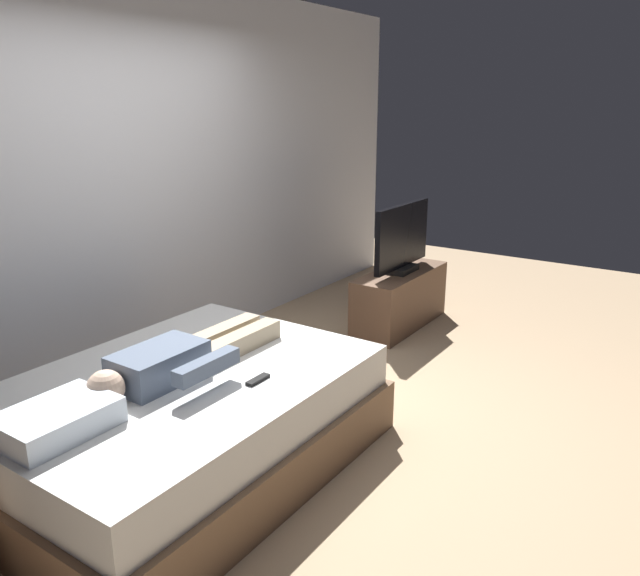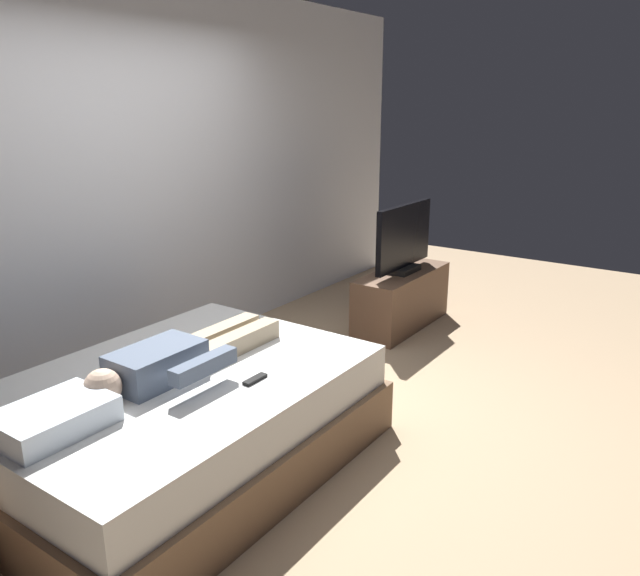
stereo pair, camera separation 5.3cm
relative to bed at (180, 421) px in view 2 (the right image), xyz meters
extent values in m
plane|color=tan|center=(0.77, -0.30, -0.26)|extent=(10.00, 10.00, 0.00)
cube|color=silver|center=(1.17, 1.32, 1.14)|extent=(6.40, 0.10, 2.80)
cube|color=brown|center=(0.00, 0.00, -0.11)|extent=(2.06, 1.50, 0.30)
cube|color=white|center=(0.00, 0.00, 0.16)|extent=(1.98, 1.42, 0.24)
cube|color=white|center=(-0.71, 0.00, 0.34)|extent=(0.48, 0.34, 0.12)
cube|color=slate|center=(-0.10, 0.03, 0.37)|extent=(0.48, 0.28, 0.18)
sphere|color=beige|center=(-0.43, 0.03, 0.37)|extent=(0.18, 0.18, 0.18)
cube|color=tan|center=(0.44, -0.05, 0.33)|extent=(0.60, 0.11, 0.11)
cube|color=tan|center=(0.44, 0.11, 0.33)|extent=(0.60, 0.11, 0.11)
cube|color=slate|center=(-0.04, -0.25, 0.41)|extent=(0.40, 0.08, 0.08)
cube|color=black|center=(0.18, -0.39, 0.29)|extent=(0.15, 0.04, 0.02)
cube|color=brown|center=(2.66, 0.05, -0.01)|extent=(1.10, 0.40, 0.50)
cube|color=black|center=(2.66, 0.05, 0.26)|extent=(0.32, 0.20, 0.05)
cube|color=black|center=(2.66, 0.05, 0.56)|extent=(0.88, 0.05, 0.54)
camera|label=1|loc=(-2.06, -2.30, 1.67)|focal=34.79mm
camera|label=2|loc=(-2.03, -2.34, 1.67)|focal=34.79mm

